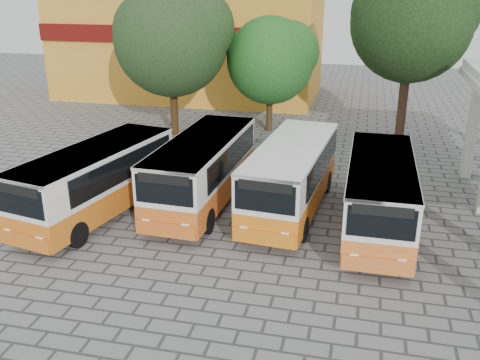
% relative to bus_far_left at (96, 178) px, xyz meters
% --- Properties ---
extents(ground, '(90.00, 90.00, 0.00)m').
position_rel_bus_far_left_xyz_m(ground, '(7.19, -2.26, -1.61)').
color(ground, slate).
rests_on(ground, ground).
extents(shophouse_block, '(20.40, 10.40, 8.30)m').
position_rel_bus_far_left_xyz_m(shophouse_block, '(-3.81, 23.72, 2.55)').
color(shophouse_block, orange).
rests_on(shophouse_block, ground).
extents(bus_far_left, '(3.82, 8.08, 2.78)m').
position_rel_bus_far_left_xyz_m(bus_far_left, '(0.00, 0.00, 0.00)').
color(bus_far_left, '#CD6314').
rests_on(bus_far_left, ground).
extents(bus_centre_left, '(2.73, 8.01, 2.85)m').
position_rel_bus_far_left_xyz_m(bus_centre_left, '(3.74, 2.05, 0.04)').
color(bus_centre_left, '#D25D1A').
rests_on(bus_centre_left, ground).
extents(bus_centre_right, '(3.06, 8.01, 2.82)m').
position_rel_bus_far_left_xyz_m(bus_centre_right, '(7.40, 2.18, 0.02)').
color(bus_centre_right, orange).
rests_on(bus_centre_right, ground).
extents(bus_far_right, '(2.40, 7.67, 2.76)m').
position_rel_bus_far_left_xyz_m(bus_far_right, '(10.82, 1.11, -0.01)').
color(bus_far_right, orange).
rests_on(bus_far_right, ground).
extents(tree_left, '(6.90, 6.58, 8.93)m').
position_rel_bus_far_left_xyz_m(tree_left, '(-0.99, 11.99, 4.25)').
color(tree_left, '#452C13').
rests_on(tree_left, ground).
extents(tree_middle, '(5.49, 5.23, 6.92)m').
position_rel_bus_far_left_xyz_m(tree_middle, '(4.40, 14.26, 2.87)').
color(tree_middle, '#433218').
rests_on(tree_middle, ground).
extents(tree_right, '(6.58, 6.26, 9.93)m').
position_rel_bus_far_left_xyz_m(tree_right, '(12.14, 12.26, 5.39)').
color(tree_right, '#4B3322').
rests_on(tree_right, ground).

